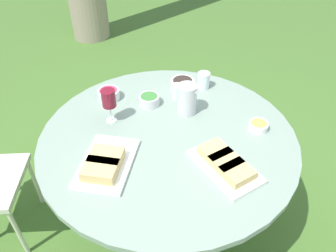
# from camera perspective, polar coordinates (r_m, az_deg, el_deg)

# --- Properties ---
(ground_plane) EXTENTS (40.00, 40.00, 0.00)m
(ground_plane) POSITION_cam_1_polar(r_m,az_deg,el_deg) (2.36, 0.00, -15.85)
(ground_plane) COLOR #446B2B
(dining_table) EXTENTS (1.39, 1.39, 0.77)m
(dining_table) POSITION_cam_1_polar(r_m,az_deg,el_deg) (1.85, 0.00, -4.00)
(dining_table) COLOR #4C4C51
(dining_table) RESTS_ON ground_plane
(water_pitcher) EXTENTS (0.12, 0.11, 0.18)m
(water_pitcher) POSITION_cam_1_polar(r_m,az_deg,el_deg) (1.89, 3.33, 4.70)
(water_pitcher) COLOR silver
(water_pitcher) RESTS_ON dining_table
(wine_glass) EXTENTS (0.08, 0.08, 0.20)m
(wine_glass) POSITION_cam_1_polar(r_m,az_deg,el_deg) (1.81, -10.28, 4.61)
(wine_glass) COLOR silver
(wine_glass) RESTS_ON dining_table
(platter_bread_main) EXTENTS (0.35, 0.43, 0.07)m
(platter_bread_main) POSITION_cam_1_polar(r_m,az_deg,el_deg) (1.61, -10.91, -6.41)
(platter_bread_main) COLOR white
(platter_bread_main) RESTS_ON dining_table
(platter_charcuterie) EXTENTS (0.41, 0.35, 0.06)m
(platter_charcuterie) POSITION_cam_1_polar(r_m,az_deg,el_deg) (1.60, 9.98, -6.49)
(platter_charcuterie) COLOR white
(platter_charcuterie) RESTS_ON dining_table
(bowl_fries) EXTENTS (0.11, 0.11, 0.04)m
(bowl_fries) POSITION_cam_1_polar(r_m,az_deg,el_deg) (1.86, 15.47, 0.07)
(bowl_fries) COLOR white
(bowl_fries) RESTS_ON dining_table
(bowl_salad) EXTENTS (0.12, 0.12, 0.06)m
(bowl_salad) POSITION_cam_1_polar(r_m,az_deg,el_deg) (1.98, -3.30, 4.61)
(bowl_salad) COLOR silver
(bowl_salad) RESTS_ON dining_table
(bowl_olives) EXTENTS (0.15, 0.15, 0.06)m
(bowl_olives) POSITION_cam_1_polar(r_m,az_deg,el_deg) (2.13, 2.54, 7.35)
(bowl_olives) COLOR white
(bowl_olives) RESTS_ON dining_table
(bowl_dip_red) EXTENTS (0.13, 0.13, 0.06)m
(bowl_dip_red) POSITION_cam_1_polar(r_m,az_deg,el_deg) (2.06, -10.29, 5.53)
(bowl_dip_red) COLOR silver
(bowl_dip_red) RESTS_ON dining_table
(cup_water_near) EXTENTS (0.06, 0.06, 0.10)m
(cup_water_near) POSITION_cam_1_polar(r_m,az_deg,el_deg) (2.02, 1.57, 5.95)
(cup_water_near) COLOR silver
(cup_water_near) RESTS_ON dining_table
(cup_water_far) EXTENTS (0.08, 0.08, 0.11)m
(cup_water_far) POSITION_cam_1_polar(r_m,az_deg,el_deg) (2.14, 6.21, 7.90)
(cup_water_far) COLOR silver
(cup_water_far) RESTS_ON dining_table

